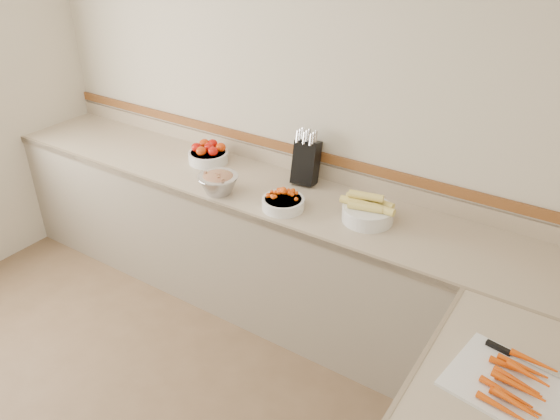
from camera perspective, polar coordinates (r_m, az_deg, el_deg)
The scene contains 8 objects.
back_wall at distance 3.49m, azimuth 1.09°, elevation 10.31°, with size 4.00×4.00×0.00m, color beige.
counter_back at distance 3.63m, azimuth -1.79°, elevation -3.85°, with size 4.00×0.65×1.08m.
knife_block at distance 3.41m, azimuth 2.75°, elevation 5.13°, with size 0.17×0.20×0.36m.
tomato_bowl at distance 3.75m, azimuth -7.50°, elevation 5.84°, with size 0.27×0.27×0.13m.
cherry_tomato_bowl at distance 3.14m, azimuth 0.34°, elevation 0.90°, with size 0.25×0.25×0.13m.
corn_bowl at distance 3.05m, azimuth 9.16°, elevation -0.07°, with size 0.32×0.29×0.17m.
rhubarb_bowl at distance 3.32m, azimuth -6.46°, elevation 2.92°, with size 0.25×0.25×0.14m.
cutting_board at distance 2.26m, azimuth 23.31°, elevation -16.48°, with size 0.50×0.42×0.07m.
Camera 1 is at (1.76, -0.79, 2.46)m, focal length 35.00 mm.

